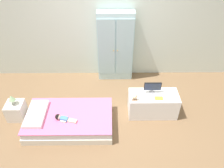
{
  "coord_description": "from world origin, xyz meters",
  "views": [
    {
      "loc": [
        0.13,
        -2.79,
        3.17
      ],
      "look_at": [
        0.15,
        0.42,
        0.57
      ],
      "focal_mm": 35.53,
      "sensor_mm": 36.0,
      "label": 1
    }
  ],
  "objects_px": {
    "nightstand": "(16,111)",
    "table_lamp": "(11,98)",
    "bed": "(70,120)",
    "tv_stand": "(153,104)",
    "rocking_horse_toy": "(135,98)",
    "book_yellow": "(159,98)",
    "wardrobe": "(115,47)",
    "doll": "(62,118)",
    "tv_monitor": "(153,87)"
  },
  "relations": [
    {
      "from": "wardrobe",
      "to": "tv_stand",
      "type": "xyz_separation_m",
      "value": [
        0.69,
        -1.17,
        -0.56
      ]
    },
    {
      "from": "nightstand",
      "to": "tv_monitor",
      "type": "xyz_separation_m",
      "value": [
        2.54,
        0.17,
        0.42
      ]
    },
    {
      "from": "bed",
      "to": "nightstand",
      "type": "height_order",
      "value": "nightstand"
    },
    {
      "from": "table_lamp",
      "to": "book_yellow",
      "type": "xyz_separation_m",
      "value": [
        2.64,
        0.0,
        -0.02
      ]
    },
    {
      "from": "tv_stand",
      "to": "table_lamp",
      "type": "bearing_deg",
      "value": -177.84
    },
    {
      "from": "wardrobe",
      "to": "book_yellow",
      "type": "height_order",
      "value": "wardrobe"
    },
    {
      "from": "table_lamp",
      "to": "tv_monitor",
      "type": "relative_size",
      "value": 0.63
    },
    {
      "from": "bed",
      "to": "book_yellow",
      "type": "distance_m",
      "value": 1.66
    },
    {
      "from": "doll",
      "to": "table_lamp",
      "type": "height_order",
      "value": "table_lamp"
    },
    {
      "from": "tv_stand",
      "to": "tv_monitor",
      "type": "xyz_separation_m",
      "value": [
        -0.03,
        0.07,
        0.36
      ]
    },
    {
      "from": "nightstand",
      "to": "wardrobe",
      "type": "xyz_separation_m",
      "value": [
        1.88,
        1.27,
        0.62
      ]
    },
    {
      "from": "nightstand",
      "to": "tv_stand",
      "type": "xyz_separation_m",
      "value": [
        2.57,
        0.1,
        0.06
      ]
    },
    {
      "from": "tv_stand",
      "to": "nightstand",
      "type": "bearing_deg",
      "value": -177.84
    },
    {
      "from": "doll",
      "to": "wardrobe",
      "type": "distance_m",
      "value": 1.91
    },
    {
      "from": "bed",
      "to": "tv_stand",
      "type": "relative_size",
      "value": 1.69
    },
    {
      "from": "bed",
      "to": "rocking_horse_toy",
      "type": "bearing_deg",
      "value": 8.41
    },
    {
      "from": "tv_monitor",
      "to": "rocking_horse_toy",
      "type": "relative_size",
      "value": 2.55
    },
    {
      "from": "bed",
      "to": "wardrobe",
      "type": "relative_size",
      "value": 0.98
    },
    {
      "from": "table_lamp",
      "to": "tv_monitor",
      "type": "distance_m",
      "value": 2.55
    },
    {
      "from": "tv_monitor",
      "to": "book_yellow",
      "type": "relative_size",
      "value": 2.11
    },
    {
      "from": "tv_monitor",
      "to": "rocking_horse_toy",
      "type": "bearing_deg",
      "value": -148.59
    },
    {
      "from": "wardrobe",
      "to": "tv_stand",
      "type": "bearing_deg",
      "value": -59.52
    },
    {
      "from": "bed",
      "to": "tv_stand",
      "type": "height_order",
      "value": "tv_stand"
    },
    {
      "from": "rocking_horse_toy",
      "to": "book_yellow",
      "type": "bearing_deg",
      "value": 4.67
    },
    {
      "from": "bed",
      "to": "table_lamp",
      "type": "relative_size",
      "value": 7.75
    },
    {
      "from": "doll",
      "to": "book_yellow",
      "type": "height_order",
      "value": "book_yellow"
    },
    {
      "from": "tv_stand",
      "to": "wardrobe",
      "type": "bearing_deg",
      "value": 120.48
    },
    {
      "from": "doll",
      "to": "table_lamp",
      "type": "bearing_deg",
      "value": 161.18
    },
    {
      "from": "bed",
      "to": "nightstand",
      "type": "xyz_separation_m",
      "value": [
        -1.03,
        0.21,
        0.04
      ]
    },
    {
      "from": "table_lamp",
      "to": "book_yellow",
      "type": "relative_size",
      "value": 1.34
    },
    {
      "from": "bed",
      "to": "table_lamp",
      "type": "height_order",
      "value": "table_lamp"
    },
    {
      "from": "nightstand",
      "to": "tv_stand",
      "type": "bearing_deg",
      "value": 2.16
    },
    {
      "from": "bed",
      "to": "tv_monitor",
      "type": "relative_size",
      "value": 4.91
    },
    {
      "from": "doll",
      "to": "rocking_horse_toy",
      "type": "distance_m",
      "value": 1.33
    },
    {
      "from": "doll",
      "to": "wardrobe",
      "type": "height_order",
      "value": "wardrobe"
    },
    {
      "from": "bed",
      "to": "book_yellow",
      "type": "bearing_deg",
      "value": 7.41
    },
    {
      "from": "table_lamp",
      "to": "tv_monitor",
      "type": "height_order",
      "value": "tv_monitor"
    },
    {
      "from": "doll",
      "to": "table_lamp",
      "type": "xyz_separation_m",
      "value": [
        -0.93,
        0.32,
        0.17
      ]
    },
    {
      "from": "wardrobe",
      "to": "nightstand",
      "type": "bearing_deg",
      "value": -145.96
    },
    {
      "from": "nightstand",
      "to": "table_lamp",
      "type": "distance_m",
      "value": 0.31
    },
    {
      "from": "table_lamp",
      "to": "wardrobe",
      "type": "height_order",
      "value": "wardrobe"
    },
    {
      "from": "table_lamp",
      "to": "rocking_horse_toy",
      "type": "xyz_separation_m",
      "value": [
        2.21,
        -0.03,
        0.03
      ]
    },
    {
      "from": "wardrobe",
      "to": "book_yellow",
      "type": "bearing_deg",
      "value": -59.11
    },
    {
      "from": "nightstand",
      "to": "bed",
      "type": "bearing_deg",
      "value": -11.49
    },
    {
      "from": "tv_monitor",
      "to": "nightstand",
      "type": "bearing_deg",
      "value": -176.19
    },
    {
      "from": "doll",
      "to": "table_lamp",
      "type": "relative_size",
      "value": 1.96
    },
    {
      "from": "doll",
      "to": "tv_monitor",
      "type": "relative_size",
      "value": 1.24
    },
    {
      "from": "doll",
      "to": "tv_stand",
      "type": "relative_size",
      "value": 0.43
    },
    {
      "from": "nightstand",
      "to": "doll",
      "type": "bearing_deg",
      "value": -18.82
    },
    {
      "from": "bed",
      "to": "tv_monitor",
      "type": "bearing_deg",
      "value": 14.01
    }
  ]
}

